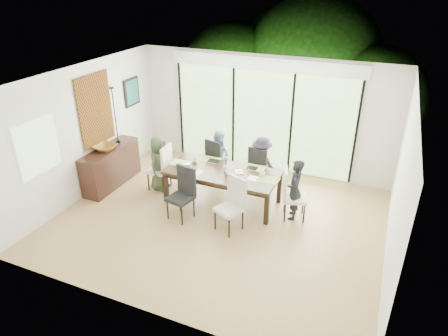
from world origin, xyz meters
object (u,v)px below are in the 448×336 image
at_px(person_far_right, 261,164).
at_px(laptop, 183,165).
at_px(chair_left_end, 159,167).
at_px(chair_near_left, 180,195).
at_px(cup_b, 228,173).
at_px(vase, 226,168).
at_px(chair_far_right, 262,167).
at_px(sideboard, 111,166).
at_px(chair_far_left, 219,159).
at_px(person_far_left, 219,156).
at_px(person_left_end, 159,163).
at_px(person_right_end, 295,190).
at_px(cup_c, 262,174).
at_px(table_top, 223,172).
at_px(chair_near_right, 229,206).
at_px(bowl, 105,148).
at_px(cup_a, 195,160).
at_px(chair_right_end, 295,194).

relative_size(person_far_right, laptop, 3.91).
bearing_deg(laptop, chair_left_end, 134.88).
distance_m(chair_near_left, cup_b, 1.03).
bearing_deg(vase, chair_far_right, 57.99).
distance_m(chair_far_right, sideboard, 3.30).
height_order(chair_far_left, person_far_left, person_far_left).
bearing_deg(person_left_end, cup_b, -92.54).
relative_size(person_far_left, cup_b, 12.90).
distance_m(person_right_end, cup_c, 0.70).
relative_size(table_top, person_right_end, 1.86).
distance_m(chair_far_right, person_right_end, 1.26).
distance_m(table_top, cup_b, 0.19).
bearing_deg(laptop, person_right_end, -33.92).
bearing_deg(chair_near_right, person_left_end, 177.83).
bearing_deg(chair_far_left, cup_b, 137.48).
bearing_deg(chair_near_right, bowl, -167.70).
distance_m(chair_near_left, person_left_end, 1.31).
relative_size(chair_far_right, cup_c, 8.87).
height_order(laptop, cup_b, cup_b).
height_order(chair_near_left, sideboard, chair_near_left).
height_order(chair_far_left, cup_a, chair_far_left).
xyz_separation_m(person_right_end, laptop, (-2.33, -0.10, 0.11)).
distance_m(cup_c, bowl, 3.39).
bearing_deg(cup_a, vase, -7.59).
distance_m(person_left_end, person_right_end, 2.96).
distance_m(vase, cup_a, 0.76).
distance_m(table_top, person_left_end, 1.48).
height_order(person_right_end, sideboard, person_right_end).
relative_size(laptop, cup_b, 3.30).
distance_m(chair_near_left, person_far_left, 1.70).
distance_m(chair_far_right, cup_c, 0.82).
bearing_deg(person_far_right, cup_c, 118.76).
bearing_deg(chair_far_left, chair_right_end, 171.66).
xyz_separation_m(person_far_right, cup_b, (-0.40, -0.93, 0.14)).
xyz_separation_m(chair_right_end, cup_b, (-1.35, -0.10, 0.23)).
distance_m(chair_left_end, chair_far_right, 2.22).
distance_m(chair_right_end, chair_near_left, 2.18).
bearing_deg(cup_c, person_far_left, 149.72).
xyz_separation_m(table_top, person_right_end, (1.48, 0.00, -0.07)).
height_order(person_far_right, laptop, person_far_right).
distance_m(chair_far_left, chair_near_left, 1.72).
relative_size(person_right_end, cup_a, 10.40).
bearing_deg(vase, laptop, -170.54).
distance_m(laptop, cup_b, 1.00).
bearing_deg(laptop, person_left_end, 134.60).
bearing_deg(person_far_right, person_right_end, 148.11).
height_order(sideboard, bowl, bowl).
bearing_deg(chair_left_end, cup_b, 83.39).
xyz_separation_m(cup_b, sideboard, (-2.70, -0.17, -0.31)).
xyz_separation_m(chair_left_end, chair_right_end, (3.00, 0.00, 0.00)).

